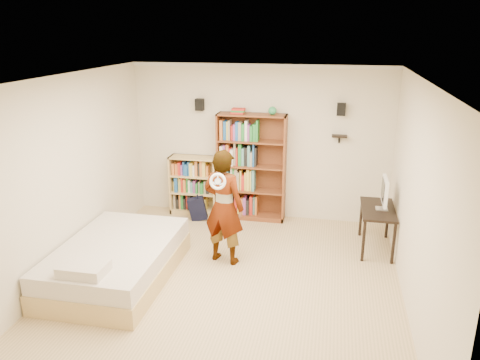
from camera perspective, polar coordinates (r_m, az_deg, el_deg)
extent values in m
cube|color=tan|center=(6.42, -1.36, -12.54)|extent=(4.50, 5.00, 0.01)
cube|color=beige|center=(8.21, 2.46, 4.55)|extent=(4.50, 0.02, 2.70)
cube|color=beige|center=(3.68, -10.44, -13.71)|extent=(4.50, 0.02, 2.70)
cube|color=beige|center=(6.70, -20.57, 0.25)|extent=(0.02, 5.00, 2.70)
cube|color=beige|center=(5.80, 20.79, -2.47)|extent=(0.02, 5.00, 2.70)
cube|color=white|center=(5.55, -1.57, 12.20)|extent=(4.50, 5.00, 0.02)
cube|color=silver|center=(7.97, 2.55, 13.77)|extent=(4.50, 0.06, 0.06)
cube|color=silver|center=(3.22, -11.57, 6.99)|extent=(4.50, 0.06, 0.06)
cube|color=silver|center=(6.43, -21.65, 11.51)|extent=(0.06, 5.00, 0.06)
cube|color=silver|center=(5.50, 22.02, 10.55)|extent=(0.06, 5.00, 0.06)
cube|color=black|center=(8.21, -4.94, 9.14)|extent=(0.14, 0.12, 0.20)
cube|color=black|center=(7.88, 12.24, 8.43)|extent=(0.14, 0.12, 0.20)
cube|color=black|center=(7.98, 12.03, 5.25)|extent=(0.25, 0.16, 0.02)
imported|color=black|center=(6.65, -2.00, -3.31)|extent=(0.70, 0.55, 1.69)
torus|color=white|center=(6.20, -2.72, -0.17)|extent=(0.23, 0.09, 0.23)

